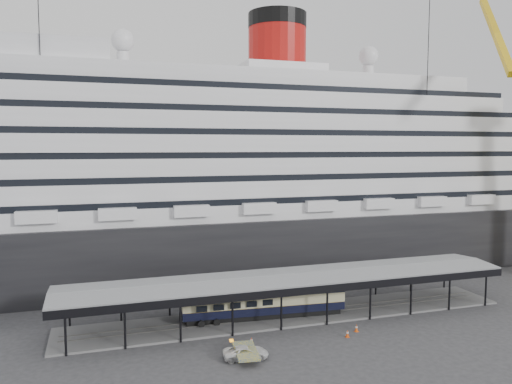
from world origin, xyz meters
TOP-DOWN VIEW (x-y plane):
  - ground at (0.00, 0.00)m, footprint 200.00×200.00m
  - cruise_ship at (0.05, 32.00)m, footprint 130.00×30.00m
  - platform_canopy at (0.00, 5.00)m, footprint 56.00×9.18m
  - port_truck at (-9.00, -5.27)m, footprint 4.73×2.62m
  - pullman_carriage at (-3.56, 5.00)m, footprint 20.12×4.15m
  - traffic_cone_left at (-7.41, -2.09)m, footprint 0.48×0.48m
  - traffic_cone_mid at (3.31, -3.34)m, footprint 0.49×0.49m
  - traffic_cone_right at (5.09, -2.16)m, footprint 0.54×0.54m

SIDE VIEW (x-z plane):
  - ground at x=0.00m, z-range 0.00..0.00m
  - traffic_cone_left at x=-7.41m, z-range 0.00..0.81m
  - traffic_cone_mid at x=3.31m, z-range 0.00..0.83m
  - traffic_cone_right at x=5.09m, z-range 0.00..0.84m
  - port_truck at x=-9.00m, z-range 0.00..1.25m
  - platform_canopy at x=0.00m, z-range -0.29..5.01m
  - pullman_carriage at x=-3.56m, z-range -7.40..12.21m
  - cruise_ship at x=0.05m, z-range -3.60..40.30m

